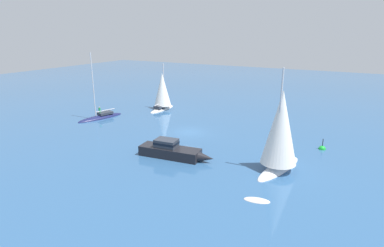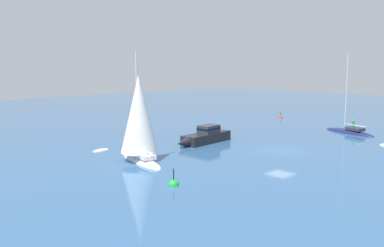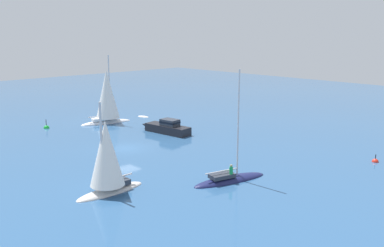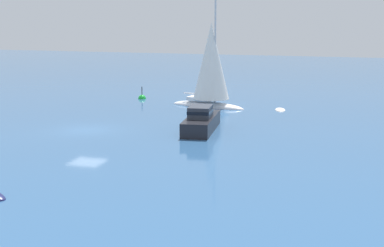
# 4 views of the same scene
# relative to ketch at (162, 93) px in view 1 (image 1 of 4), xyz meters

# --- Properties ---
(ground_plane) EXTENTS (160.00, 160.00, 0.00)m
(ground_plane) POSITION_rel_ketch_xyz_m (-9.01, -10.27, -2.84)
(ground_plane) COLOR #2D5684
(ketch) EXTENTS (6.35, 2.86, 8.12)m
(ketch) POSITION_rel_ketch_xyz_m (0.00, 0.00, 0.00)
(ketch) COLOR silver
(ketch) RESTS_ON ground
(sailboat) EXTENTS (7.69, 4.07, 10.37)m
(sailboat) POSITION_rel_ketch_xyz_m (-15.10, -23.60, 0.87)
(sailboat) COLOR white
(sailboat) RESTS_ON ground
(cabin_cruiser) EXTENTS (2.73, 8.33, 1.92)m
(cabin_cruiser) POSITION_rel_ketch_xyz_m (-17.31, -12.97, -2.11)
(cabin_cruiser) COLOR black
(cabin_cruiser) RESTS_ON ground
(dinghy) EXTENTS (1.34, 2.24, 0.31)m
(dinghy) POSITION_rel_ketch_xyz_m (-21.65, -23.65, -2.84)
(dinghy) COLOR silver
(dinghy) RESTS_ON ground
(sailboat_1) EXTENTS (7.63, 3.54, 10.46)m
(sailboat_1) POSITION_rel_ketch_xyz_m (-9.39, 5.16, -2.70)
(sailboat_1) COLOR #191E4C
(sailboat_1) RESTS_ON ground
(channel_buoy) EXTENTS (0.80, 0.80, 1.64)m
(channel_buoy) POSITION_rel_ketch_xyz_m (-7.02, -26.60, -2.83)
(channel_buoy) COLOR green
(channel_buoy) RESTS_ON ground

